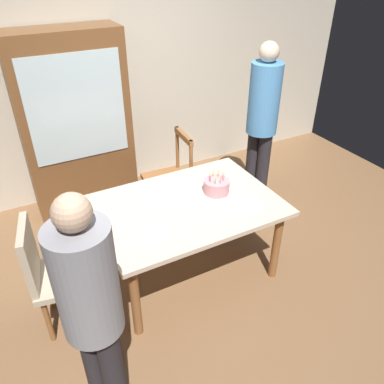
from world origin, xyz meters
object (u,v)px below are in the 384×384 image
object	(u,v)px
dining_table	(187,212)
person_guest	(262,118)
plate_far_side	(166,192)
birthday_cake	(216,187)
plate_near_guest	(248,203)
person_celebrant	(92,308)
china_cabinet	(76,125)
chair_spindle_back	(169,179)
plate_near_celebrant	(152,234)
chair_upholstered	(51,271)

from	to	relation	value
dining_table	person_guest	world-z (taller)	person_guest
plate_far_side	person_guest	bearing A→B (deg)	17.87
birthday_cake	plate_far_side	bearing A→B (deg)	149.77
plate_far_side	plate_near_guest	bearing A→B (deg)	-42.24
person_celebrant	china_cabinet	world-z (taller)	china_cabinet
plate_near_guest	person_guest	size ratio (longest dim) A/B	0.12
chair_spindle_back	birthday_cake	bearing A→B (deg)	-85.55
plate_near_guest	plate_far_side	bearing A→B (deg)	137.76
plate_near_guest	person_celebrant	world-z (taller)	person_celebrant
dining_table	plate_near_celebrant	bearing A→B (deg)	-149.98
chair_spindle_back	china_cabinet	world-z (taller)	china_cabinet
chair_spindle_back	chair_upholstered	distance (m)	1.63
birthday_cake	person_celebrant	distance (m)	1.59
birthday_cake	person_celebrant	world-z (taller)	person_celebrant
plate_near_celebrant	plate_far_side	bearing A→B (deg)	54.70
plate_near_celebrant	plate_near_guest	distance (m)	0.86
chair_spindle_back	plate_far_side	bearing A→B (deg)	-116.80
plate_near_celebrant	person_celebrant	bearing A→B (deg)	-133.26
chair_upholstered	china_cabinet	size ratio (longest dim) A/B	0.50
birthday_cake	china_cabinet	world-z (taller)	china_cabinet
dining_table	plate_near_celebrant	size ratio (longest dim) A/B	6.79
dining_table	chair_spindle_back	xyz separation A→B (m)	(0.23, 0.85, -0.19)
plate_near_guest	chair_upholstered	world-z (taller)	chair_upholstered
birthday_cake	plate_near_guest	world-z (taller)	birthday_cake
chair_spindle_back	plate_near_guest	bearing A→B (deg)	-78.73
person_guest	dining_table	bearing A→B (deg)	-151.86
plate_near_guest	chair_spindle_back	distance (m)	1.14
chair_spindle_back	person_guest	xyz separation A→B (m)	(1.00, -0.19, 0.56)
plate_far_side	plate_near_guest	xyz separation A→B (m)	(0.52, -0.47, 0.00)
plate_near_guest	chair_upholstered	xyz separation A→B (m)	(-1.58, 0.20, -0.21)
chair_spindle_back	person_celebrant	xyz separation A→B (m)	(-1.24, -1.72, 0.48)
birthday_cake	person_guest	xyz separation A→B (m)	(0.93, 0.64, 0.22)
plate_far_side	chair_spindle_back	xyz separation A→B (m)	(0.31, 0.61, -0.28)
chair_upholstered	person_celebrant	size ratio (longest dim) A/B	0.58
person_celebrant	person_guest	bearing A→B (deg)	34.37
person_celebrant	chair_upholstered	bearing A→B (deg)	98.34
plate_near_guest	chair_upholstered	bearing A→B (deg)	172.72
dining_table	chair_upholstered	bearing A→B (deg)	-178.23
dining_table	plate_near_guest	xyz separation A→B (m)	(0.45, -0.24, 0.09)
plate_near_guest	person_guest	distance (m)	1.22
plate_far_side	chair_upholstered	size ratio (longest dim) A/B	0.23
chair_upholstered	china_cabinet	bearing A→B (deg)	68.17
dining_table	chair_upholstered	xyz separation A→B (m)	(-1.13, -0.04, -0.12)
person_celebrant	birthday_cake	bearing A→B (deg)	34.43
birthday_cake	plate_near_celebrant	distance (m)	0.76
chair_spindle_back	china_cabinet	bearing A→B (deg)	135.65
plate_near_celebrant	plate_far_side	world-z (taller)	same
plate_near_celebrant	plate_near_guest	xyz separation A→B (m)	(0.86, 0.00, 0.00)
dining_table	birthday_cake	world-z (taller)	birthday_cake
chair_upholstered	person_celebrant	bearing A→B (deg)	-81.66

